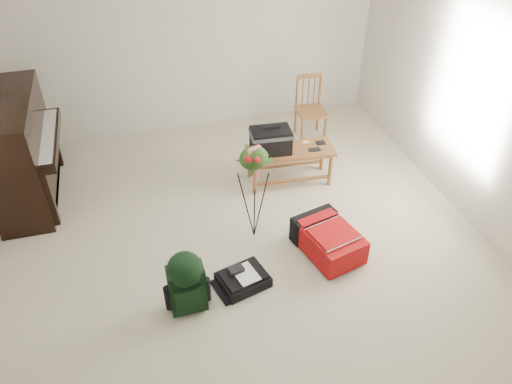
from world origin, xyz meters
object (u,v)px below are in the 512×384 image
object	(u,v)px
red_suitcase	(327,237)
black_duffel	(243,279)
flower_stand	(254,194)
piano	(21,153)
bench	(277,144)
green_backpack	(186,280)
dining_chair	(310,109)

from	to	relation	value
red_suitcase	black_duffel	xyz separation A→B (m)	(-0.95, -0.25, -0.09)
flower_stand	piano	bearing A→B (deg)	131.58
red_suitcase	bench	bearing A→B (deg)	83.01
red_suitcase	green_backpack	size ratio (longest dim) A/B	1.25
piano	dining_chair	size ratio (longest dim) A/B	1.72
green_backpack	bench	bearing A→B (deg)	48.53
dining_chair	red_suitcase	bearing A→B (deg)	-102.45
bench	dining_chair	xyz separation A→B (m)	(0.77, 0.94, -0.13)
bench	dining_chair	distance (m)	1.22
green_backpack	piano	bearing A→B (deg)	122.90
piano	dining_chair	bearing A→B (deg)	6.46
red_suitcase	dining_chair	bearing A→B (deg)	60.18
piano	green_backpack	bearing A→B (deg)	-55.31
green_backpack	flower_stand	xyz separation A→B (m)	(0.84, 0.78, 0.21)
black_duffel	dining_chair	bearing A→B (deg)	42.14
dining_chair	flower_stand	distance (m)	2.20
black_duffel	flower_stand	size ratio (longest dim) A/B	0.46
dining_chair	piano	bearing A→B (deg)	-170.22
black_duffel	piano	bearing A→B (deg)	120.41
black_duffel	bench	bearing A→B (deg)	46.78
dining_chair	green_backpack	distance (m)	3.32
red_suitcase	flower_stand	distance (m)	0.88
piano	black_duffel	xyz separation A→B (m)	(2.04, -2.01, -0.53)
red_suitcase	flower_stand	xyz separation A→B (m)	(-0.67, 0.40, 0.40)
dining_chair	flower_stand	size ratio (longest dim) A/B	0.75
piano	bench	xyz separation A→B (m)	(2.84, -0.53, -0.04)
green_backpack	black_duffel	bearing A→B (deg)	12.42
green_backpack	flower_stand	world-z (taller)	flower_stand
bench	red_suitcase	distance (m)	1.31
piano	dining_chair	world-z (taller)	piano
piano	black_duffel	world-z (taller)	piano
dining_chair	red_suitcase	xyz separation A→B (m)	(-0.61, -2.18, -0.26)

